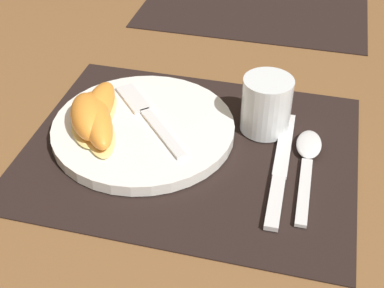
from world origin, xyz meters
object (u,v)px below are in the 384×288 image
(juice_glass, at_px, (266,107))
(knife, at_px, (280,168))
(plate, at_px, (144,129))
(citrus_wedge_0, at_px, (98,108))
(fork, at_px, (146,114))
(spoon, at_px, (308,156))
(citrus_wedge_2, at_px, (97,121))
(citrus_wedge_1, at_px, (88,118))

(juice_glass, xyz_separation_m, knife, (0.03, -0.08, -0.03))
(plate, relative_size, citrus_wedge_0, 2.02)
(fork, bearing_deg, knife, -14.47)
(spoon, relative_size, fork, 1.16)
(juice_glass, bearing_deg, citrus_wedge_2, -159.02)
(juice_glass, bearing_deg, fork, -168.34)
(plate, height_order, spoon, plate)
(plate, xyz_separation_m, knife, (0.19, -0.03, -0.01))
(knife, height_order, citrus_wedge_1, citrus_wedge_1)
(knife, bearing_deg, citrus_wedge_1, 179.28)
(plate, relative_size, fork, 1.63)
(plate, bearing_deg, citrus_wedge_0, 179.70)
(plate, relative_size, juice_glass, 3.18)
(citrus_wedge_2, bearing_deg, plate, 27.87)
(knife, relative_size, spoon, 1.26)
(plate, distance_m, fork, 0.02)
(juice_glass, bearing_deg, knife, -68.57)
(plate, bearing_deg, fork, 97.61)
(juice_glass, distance_m, citrus_wedge_1, 0.24)
(citrus_wedge_0, height_order, citrus_wedge_1, citrus_wedge_1)
(knife, bearing_deg, juice_glass, 111.43)
(citrus_wedge_1, height_order, citrus_wedge_2, citrus_wedge_1)
(spoon, height_order, fork, fork)
(fork, relative_size, citrus_wedge_2, 1.15)
(citrus_wedge_1, bearing_deg, citrus_wedge_2, -6.18)
(citrus_wedge_1, bearing_deg, citrus_wedge_0, 83.81)
(citrus_wedge_2, bearing_deg, citrus_wedge_1, 173.82)
(plate, relative_size, knife, 1.12)
(plate, height_order, citrus_wedge_1, citrus_wedge_1)
(spoon, xyz_separation_m, citrus_wedge_1, (-0.29, -0.03, 0.03))
(plate, distance_m, citrus_wedge_2, 0.07)
(plate, xyz_separation_m, spoon, (0.23, 0.00, -0.00))
(fork, bearing_deg, citrus_wedge_2, -136.76)
(juice_glass, xyz_separation_m, fork, (-0.16, -0.03, -0.02))
(citrus_wedge_1, bearing_deg, juice_glass, 19.59)
(knife, xyz_separation_m, citrus_wedge_1, (-0.26, 0.00, 0.03))
(knife, distance_m, citrus_wedge_1, 0.26)
(knife, height_order, spoon, spoon)
(spoon, bearing_deg, juice_glass, 140.81)
(plate, xyz_separation_m, citrus_wedge_2, (-0.05, -0.03, 0.02))
(plate, xyz_separation_m, juice_glass, (0.16, 0.05, 0.03))
(citrus_wedge_0, distance_m, citrus_wedge_2, 0.03)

